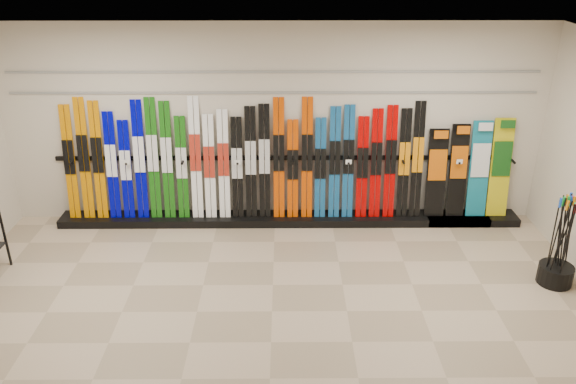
{
  "coord_description": "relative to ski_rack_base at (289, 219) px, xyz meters",
  "views": [
    {
      "loc": [
        0.15,
        -5.46,
        4.04
      ],
      "look_at": [
        0.2,
        1.0,
        1.1
      ],
      "focal_mm": 35.0,
      "sensor_mm": 36.0,
      "label": 1
    }
  ],
  "objects": [
    {
      "name": "floor",
      "position": [
        -0.22,
        -2.28,
        -0.06
      ],
      "size": [
        8.0,
        8.0,
        0.0
      ],
      "primitive_type": "plane",
      "color": "gray",
      "rests_on": "ground"
    },
    {
      "name": "back_wall",
      "position": [
        -0.22,
        0.22,
        1.44
      ],
      "size": [
        8.0,
        0.0,
        8.0
      ],
      "primitive_type": "plane",
      "rotation": [
        1.57,
        0.0,
        0.0
      ],
      "color": "beige",
      "rests_on": "floor"
    },
    {
      "name": "ceiling",
      "position": [
        -0.22,
        -2.28,
        2.94
      ],
      "size": [
        8.0,
        8.0,
        0.0
      ],
      "primitive_type": "plane",
      "rotation": [
        3.14,
        0.0,
        0.0
      ],
      "color": "silver",
      "rests_on": "back_wall"
    },
    {
      "name": "ski_rack_base",
      "position": [
        0.0,
        0.0,
        0.0
      ],
      "size": [
        8.0,
        0.4,
        0.12
      ],
      "primitive_type": "cube",
      "color": "black",
      "rests_on": "floor"
    },
    {
      "name": "skis",
      "position": [
        -0.69,
        0.07,
        0.9
      ],
      "size": [
        5.37,
        0.29,
        1.83
      ],
      "color": "#D07800",
      "rests_on": "ski_rack_base"
    },
    {
      "name": "snowboards",
      "position": [
        2.73,
        0.07,
        0.78
      ],
      "size": [
        1.26,
        0.23,
        1.51
      ],
      "color": "black",
      "rests_on": "ski_rack_base"
    },
    {
      "name": "pole_bin",
      "position": [
        3.38,
        -1.7,
        0.07
      ],
      "size": [
        0.43,
        0.43,
        0.25
      ],
      "primitive_type": "cylinder",
      "color": "black",
      "rests_on": "floor"
    },
    {
      "name": "ski_poles",
      "position": [
        3.36,
        -1.69,
        0.55
      ],
      "size": [
        0.34,
        0.38,
        1.18
      ],
      "color": "black",
      "rests_on": "pole_bin"
    },
    {
      "name": "slatwall_rail_0",
      "position": [
        -0.22,
        0.2,
        1.94
      ],
      "size": [
        7.6,
        0.02,
        0.03
      ],
      "primitive_type": "cube",
      "color": "gray",
      "rests_on": "back_wall"
    },
    {
      "name": "slatwall_rail_1",
      "position": [
        -0.22,
        0.2,
        2.24
      ],
      "size": [
        7.6,
        0.02,
        0.03
      ],
      "primitive_type": "cube",
      "color": "gray",
      "rests_on": "back_wall"
    }
  ]
}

